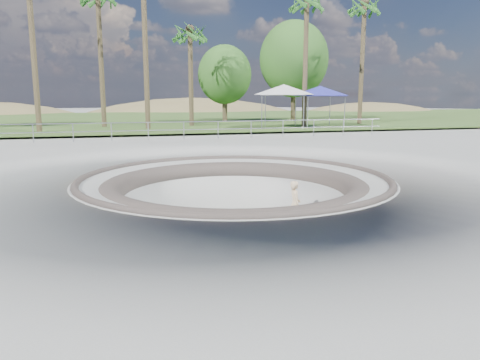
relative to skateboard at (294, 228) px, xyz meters
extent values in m
plane|color=#A8A8A2|center=(-2.12, 0.07, 1.83)|extent=(180.00, 180.00, 0.00)
torus|color=#A8A8A2|center=(-2.12, 0.07, -0.17)|extent=(14.00, 14.00, 4.00)
cylinder|color=#A8A8A2|center=(-2.12, 0.07, -0.12)|extent=(6.60, 6.60, 0.10)
torus|color=#49413B|center=(-2.12, 0.07, 1.81)|extent=(10.24, 10.24, 0.24)
torus|color=#49413B|center=(-2.12, 0.07, 1.38)|extent=(8.91, 8.91, 0.81)
cube|color=#3F5923|center=(-2.12, 34.07, 2.05)|extent=(180.00, 36.00, 0.12)
ellipsoid|color=brown|center=(5.88, 60.07, -6.03)|extent=(61.60, 44.00, 28.60)
ellipsoid|color=brown|center=(32.88, 52.07, -3.53)|extent=(42.00, 30.00, 19.50)
cylinder|color=#92949A|center=(-2.12, 12.07, 3.00)|extent=(25.00, 0.05, 0.05)
cylinder|color=#92949A|center=(-2.12, 12.07, 2.55)|extent=(25.00, 0.05, 0.05)
cube|color=#9B633E|center=(0.00, 0.00, 0.01)|extent=(0.88, 0.44, 0.02)
cylinder|color=silver|center=(0.00, 0.00, -0.03)|extent=(0.08, 0.18, 0.04)
cylinder|color=silver|center=(0.00, 0.00, -0.03)|extent=(0.08, 0.18, 0.04)
cylinder|color=silver|center=(0.00, 0.00, -0.04)|extent=(0.07, 0.05, 0.07)
cylinder|color=silver|center=(0.00, 0.00, -0.04)|extent=(0.07, 0.05, 0.07)
cylinder|color=silver|center=(0.00, 0.00, -0.04)|extent=(0.07, 0.05, 0.07)
cylinder|color=silver|center=(0.00, 0.00, -0.04)|extent=(0.07, 0.05, 0.07)
imported|color=beige|center=(0.00, 0.00, 0.83)|extent=(0.44, 0.63, 1.63)
cylinder|color=#92949A|center=(4.61, 16.60, 3.26)|extent=(0.06, 0.06, 2.31)
cylinder|color=#92949A|center=(7.54, 16.60, 3.26)|extent=(0.06, 0.06, 2.31)
cylinder|color=#92949A|center=(4.61, 19.54, 3.26)|extent=(0.06, 0.06, 2.31)
cylinder|color=#92949A|center=(7.54, 19.54, 3.26)|extent=(0.06, 0.06, 2.31)
cube|color=silver|center=(6.07, 18.07, 4.52)|extent=(4.11, 4.11, 0.08)
cone|color=silver|center=(6.07, 18.07, 4.89)|extent=(5.76, 5.76, 0.73)
cylinder|color=#92949A|center=(7.67, 17.06, 3.23)|extent=(0.06, 0.06, 2.24)
cylinder|color=#92949A|center=(10.53, 17.06, 3.23)|extent=(0.06, 0.06, 2.24)
cylinder|color=#92949A|center=(7.67, 19.92, 3.23)|extent=(0.06, 0.06, 2.24)
cylinder|color=#92949A|center=(10.53, 19.92, 3.23)|extent=(0.06, 0.06, 2.24)
cube|color=#2B2E9D|center=(9.10, 18.49, 4.45)|extent=(3.24, 3.24, 0.08)
cone|color=#2B2E9D|center=(9.10, 18.49, 4.81)|extent=(6.04, 6.04, 0.71)
cylinder|color=brown|center=(-10.83, 18.94, 7.36)|extent=(0.36, 0.36, 10.71)
cylinder|color=brown|center=(-6.75, 22.64, 7.03)|extent=(0.36, 0.36, 10.05)
cylinder|color=brown|center=(-3.64, 19.82, 7.85)|extent=(0.36, 0.36, 11.69)
cylinder|color=brown|center=(-0.10, 22.23, 5.77)|extent=(0.36, 0.36, 7.53)
cylinder|color=brown|center=(8.15, 19.15, 6.83)|extent=(0.36, 0.36, 9.65)
cylinder|color=brown|center=(13.98, 21.16, 6.98)|extent=(0.36, 0.36, 9.96)
cylinder|color=brown|center=(3.60, 26.62, 3.99)|extent=(0.44, 0.44, 3.97)
ellipsoid|color=#336723|center=(3.60, 26.62, 6.26)|extent=(4.75, 4.31, 5.18)
cylinder|color=brown|center=(10.15, 26.73, 4.67)|extent=(0.44, 0.44, 5.33)
ellipsoid|color=#336723|center=(10.15, 26.73, 7.72)|extent=(6.37, 5.79, 6.95)
camera|label=1|loc=(-5.77, -14.65, 4.55)|focal=35.00mm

